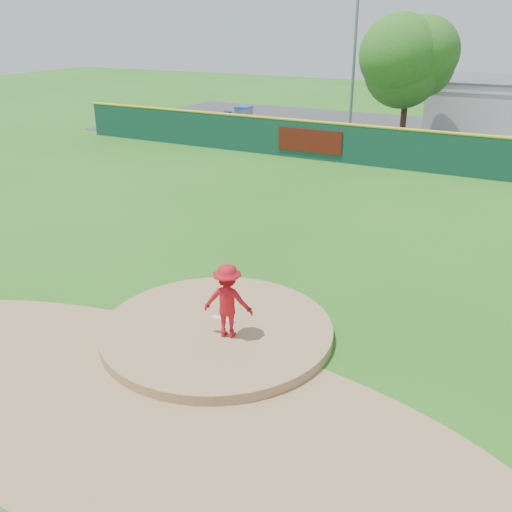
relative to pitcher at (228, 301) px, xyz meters
The scene contains 12 objects.
ground 1.24m from the pitcher, 151.91° to the left, with size 120.00×120.00×0.00m, color #286B19.
pitchers_mound 1.24m from the pitcher, 151.91° to the left, with size 5.50×5.50×0.50m, color #9E774C.
pitching_rubber 1.12m from the pitcher, 130.18° to the left, with size 0.60×0.15×0.04m, color white.
infield_dirt_arc 3.01m from the pitcher, 99.51° to the right, with size 15.40×15.40×0.01m, color #9E774C.
parking_lot 27.27m from the pitcher, 90.97° to the left, with size 44.00×16.00×0.02m, color #38383A.
pitcher is the anchor object (origin of this frame).
van 21.44m from the pitcher, 79.13° to the left, with size 2.56×5.54×1.54m, color silver.
fence_banners 18.17m from the pitcher, 88.95° to the left, with size 15.51×0.04×1.20m.
playground_slide 27.72m from the pitcher, 118.15° to the left, with size 0.97×2.73×1.51m.
outfield_fence 18.25m from the pitcher, 91.45° to the left, with size 40.00×0.14×2.07m.
deciduous_tree 25.60m from the pitcher, 95.57° to the left, with size 5.60×5.60×7.36m.
light_pole_left 28.43m from the pitcher, 103.34° to the left, with size 1.75×0.25×11.00m.
Camera 1 is at (6.32, -10.05, 7.00)m, focal length 40.00 mm.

